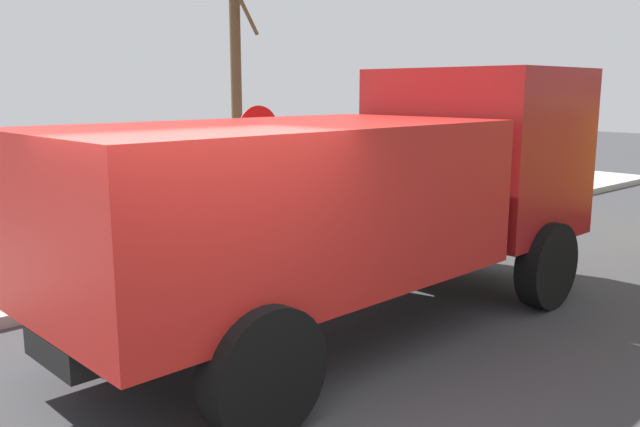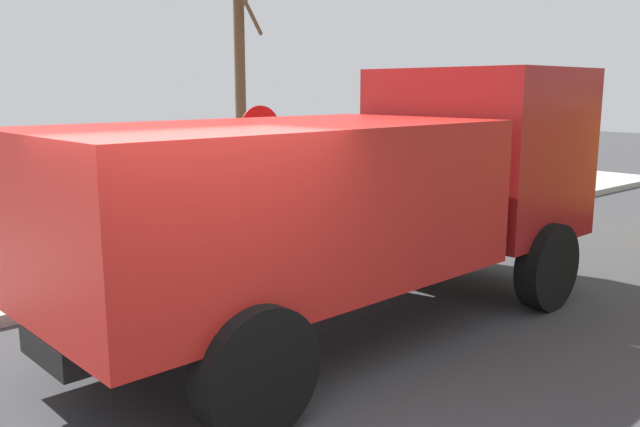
# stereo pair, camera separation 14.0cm
# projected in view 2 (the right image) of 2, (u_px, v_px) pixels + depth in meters

# --- Properties ---
(fire_hydrant) EXTENTS (0.25, 0.57, 0.80)m
(fire_hydrant) POSITION_uv_depth(u_px,v_px,m) (47.00, 251.00, 8.94)
(fire_hydrant) COLOR yellow
(fire_hydrant) RESTS_ON sidewalk_curb
(loose_tire) EXTENTS (1.13, 0.64, 1.12)m
(loose_tire) POSITION_uv_depth(u_px,v_px,m) (67.00, 245.00, 8.73)
(loose_tire) COLOR black
(loose_tire) RESTS_ON sidewalk_curb
(stop_sign) EXTENTS (0.76, 0.08, 2.34)m
(stop_sign) POSITION_uv_depth(u_px,v_px,m) (260.00, 152.00, 10.15)
(stop_sign) COLOR gray
(stop_sign) RESTS_ON sidewalk_curb
(dump_truck_red) EXTENTS (7.07, 2.97, 3.00)m
(dump_truck_red) POSITION_uv_depth(u_px,v_px,m) (360.00, 189.00, 7.57)
(dump_truck_red) COLOR red
(dump_truck_red) RESTS_ON ground
(bare_tree) EXTENTS (1.41, 1.40, 5.78)m
(bare_tree) POSITION_uv_depth(u_px,v_px,m) (240.00, 64.00, 12.99)
(bare_tree) COLOR #4C3823
(bare_tree) RESTS_ON sidewalk_curb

